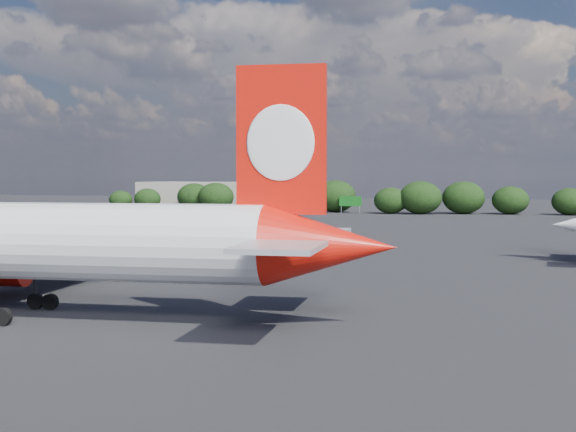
% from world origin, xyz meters
% --- Properties ---
extents(ground, '(500.00, 500.00, 0.00)m').
position_xyz_m(ground, '(0.00, 60.00, 0.00)').
color(ground, black).
rests_on(ground, ground).
extents(qantas_airliner, '(54.33, 51.74, 17.72)m').
position_xyz_m(qantas_airliner, '(-7.16, 17.54, 5.40)').
color(qantas_airliner, white).
rests_on(qantas_airliner, ground).
extents(terminal_building, '(42.00, 16.00, 8.00)m').
position_xyz_m(terminal_building, '(-65.00, 192.00, 4.00)').
color(terminal_building, gray).
rests_on(terminal_building, ground).
extents(highway_sign, '(6.00, 0.30, 4.50)m').
position_xyz_m(highway_sign, '(-18.00, 176.00, 3.13)').
color(highway_sign, '#125D18').
rests_on(highway_sign, ground).
extents(billboard_yellow, '(5.00, 0.30, 5.50)m').
position_xyz_m(billboard_yellow, '(12.00, 182.00, 3.87)').
color(billboard_yellow, yellow).
rests_on(billboard_yellow, ground).
extents(horizon_treeline, '(203.38, 14.57, 8.72)m').
position_xyz_m(horizon_treeline, '(9.26, 180.19, 3.88)').
color(horizon_treeline, black).
rests_on(horizon_treeline, ground).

